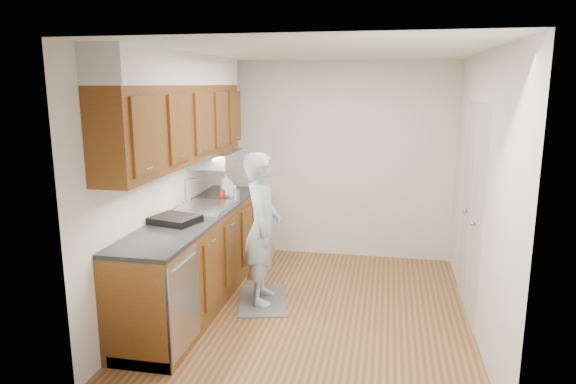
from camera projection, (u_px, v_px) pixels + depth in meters
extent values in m
plane|color=#985F39|center=(313.00, 309.00, 5.14)|extent=(3.50, 3.50, 0.00)
plane|color=white|center=(316.00, 51.00, 4.63)|extent=(3.50, 3.50, 0.00)
cube|color=silver|center=(167.00, 181.00, 5.17)|extent=(0.02, 3.50, 2.50)
cube|color=silver|center=(480.00, 193.00, 4.60)|extent=(0.02, 3.50, 2.50)
cube|color=silver|center=(334.00, 161.00, 6.56)|extent=(3.00, 0.02, 2.50)
cube|color=brown|center=(198.00, 259.00, 5.27)|extent=(0.60, 2.80, 0.90)
cube|color=black|center=(195.00, 214.00, 5.18)|extent=(0.63, 2.80, 0.04)
cube|color=#B2B2B7|center=(204.00, 213.00, 5.38)|extent=(0.48, 0.68, 0.14)
cube|color=#B2B2B7|center=(204.00, 208.00, 5.36)|extent=(0.52, 0.72, 0.01)
cube|color=#B2B2B7|center=(184.00, 302.00, 4.16)|extent=(0.03, 0.60, 0.80)
cube|color=brown|center=(180.00, 124.00, 5.02)|extent=(0.33, 2.80, 0.75)
cube|color=silver|center=(178.00, 69.00, 4.91)|extent=(0.35, 2.80, 0.30)
cube|color=#A5A5AA|center=(216.00, 158.00, 5.91)|extent=(0.46, 0.75, 0.16)
cube|color=white|center=(472.00, 210.00, 4.94)|extent=(0.02, 1.22, 2.05)
cube|color=slate|center=(263.00, 300.00, 5.33)|extent=(0.64, 0.90, 0.02)
imported|color=#A3BAC6|center=(262.00, 218.00, 5.15)|extent=(0.49, 0.67, 1.75)
imported|color=silver|center=(226.00, 184.00, 5.90)|extent=(0.12, 0.12, 0.29)
imported|color=silver|center=(231.00, 188.00, 5.91)|extent=(0.13, 0.13, 0.20)
imported|color=silver|center=(225.00, 185.00, 6.15)|extent=(0.18, 0.18, 0.17)
cylinder|color=#A3271C|center=(222.00, 195.00, 5.75)|extent=(0.07, 0.07, 0.11)
cylinder|color=#A5A5AA|center=(236.00, 196.00, 5.65)|extent=(0.09, 0.09, 0.13)
cube|color=black|center=(175.00, 219.00, 4.78)|extent=(0.48, 0.44, 0.06)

